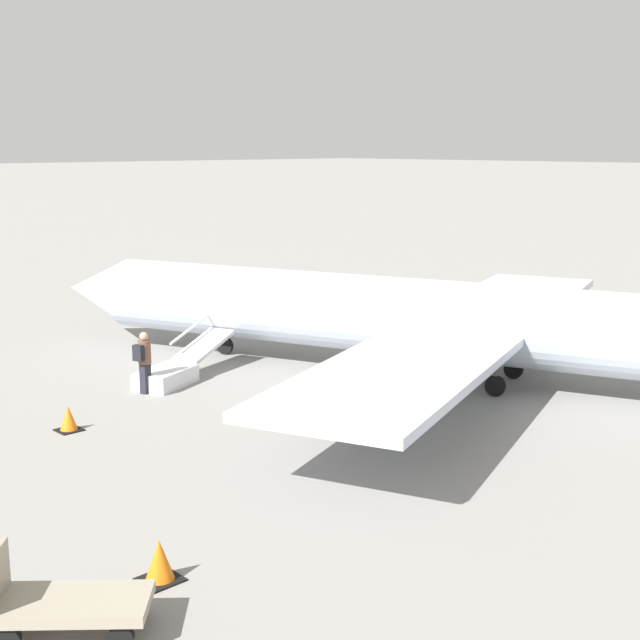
{
  "coord_description": "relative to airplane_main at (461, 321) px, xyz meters",
  "views": [
    {
      "loc": [
        -16.18,
        20.03,
        6.81
      ],
      "look_at": [
        2.82,
        1.87,
        1.61
      ],
      "focal_mm": 50.0,
      "sensor_mm": 36.0,
      "label": 1
    }
  ],
  "objects": [
    {
      "name": "ground_plane",
      "position": [
        0.79,
        0.3,
        -1.82
      ],
      "size": [
        600.0,
        600.0,
        0.0
      ],
      "primitive_type": "plane",
      "color": "gray"
    },
    {
      "name": "boarding_stairs",
      "position": [
        5.66,
        6.08,
        -1.46
      ],
      "size": [
        2.38,
        4.11,
        1.57
      ],
      "rotation": [
        0.0,
        0.0,
        -1.21
      ],
      "color": "silver",
      "rests_on": "ground"
    },
    {
      "name": "passenger",
      "position": [
        5.25,
        7.33,
        -0.81
      ],
      "size": [
        0.44,
        0.57,
        1.74
      ],
      "rotation": [
        0.0,
        0.0,
        -1.21
      ],
      "color": "#23232D",
      "rests_on": "ground"
    },
    {
      "name": "traffic_cone_near_stairs",
      "position": [
        3.73,
        10.47,
        -1.52
      ],
      "size": [
        0.57,
        0.57,
        0.63
      ],
      "color": "black",
      "rests_on": "ground"
    },
    {
      "name": "traffic_cone_near_cart",
      "position": [
        -4.18,
        13.13,
        -1.49
      ],
      "size": [
        0.63,
        0.63,
        0.69
      ],
      "color": "black",
      "rests_on": "ground"
    },
    {
      "name": "airplane_main",
      "position": [
        0.0,
        0.0,
        0.0
      ],
      "size": [
        26.55,
        20.74,
        6.07
      ],
      "rotation": [
        0.0,
        0.0,
        0.36
      ],
      "color": "silver",
      "rests_on": "ground"
    },
    {
      "name": "luggage_cart",
      "position": [
        -4.53,
        14.99,
        -1.35
      ],
      "size": [
        2.29,
        2.37,
        1.22
      ],
      "rotation": [
        0.0,
        0.0,
        0.83
      ],
      "color": "#9E937F",
      "rests_on": "ground"
    }
  ]
}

